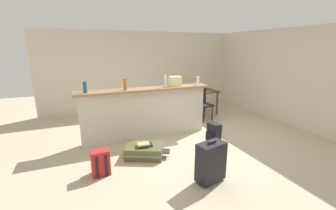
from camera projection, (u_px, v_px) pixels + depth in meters
The scene contains 17 objects.
ground_plane at pixel (186, 141), 4.95m from camera, with size 13.00×13.00×0.05m, color #BCAD8E.
wall_back at pixel (146, 71), 7.36m from camera, with size 6.60×0.10×2.50m, color beige.
wall_right at pixel (283, 76), 6.02m from camera, with size 0.10×6.00×2.50m, color beige.
partition_half_wall at pixel (146, 114), 4.97m from camera, with size 2.80×0.20×1.09m, color beige.
bar_countertop at pixel (146, 89), 4.82m from camera, with size 2.96×0.40×0.05m, color #93704C.
bottle_blue at pixel (85, 87), 4.33m from camera, with size 0.08×0.08×0.22m, color #284C89.
bottle_amber at pixel (125, 84), 4.59m from camera, with size 0.07×0.07×0.23m, color #9E661E.
bottle_clear at pixel (165, 81), 4.93m from camera, with size 0.07×0.07×0.26m, color silver.
bottle_white at pixel (198, 81), 5.21m from camera, with size 0.07×0.07×0.20m, color silver.
grocery_bag at pixel (175, 81), 5.07m from camera, with size 0.26×0.18×0.22m, color beige.
dining_table at pixel (198, 93), 6.73m from camera, with size 1.10×0.80×0.74m.
dining_chair_near_partition at pixel (203, 102), 6.26m from camera, with size 0.47×0.47×0.93m.
suitcase_flat_olive at pixel (145, 151), 4.18m from camera, with size 0.89×0.74×0.22m.
backpack_black at pixel (214, 133), 4.81m from camera, with size 0.28×0.31×0.42m.
backpack_red at pixel (101, 163), 3.56m from camera, with size 0.29×0.27×0.42m.
suitcase_upright_black at pixel (211, 162), 3.34m from camera, with size 0.48×0.34×0.67m.
book_stack at pixel (145, 144), 4.12m from camera, with size 0.30×0.20×0.07m.
Camera 1 is at (-2.12, -4.09, 2.00)m, focal length 23.72 mm.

